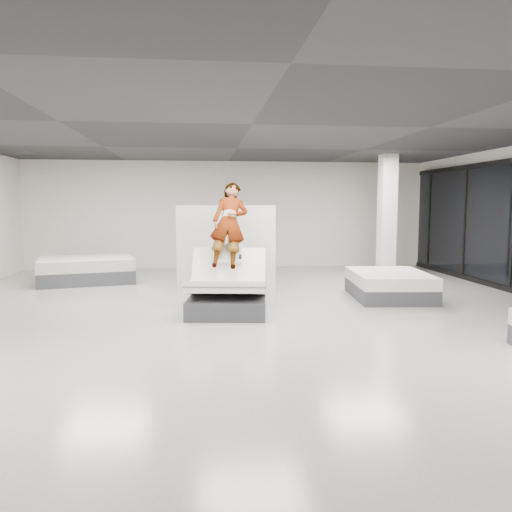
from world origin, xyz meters
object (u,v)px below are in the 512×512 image
(person, at_px, (229,243))
(remote, at_px, (240,257))
(column, at_px, (387,217))
(flat_bed_right_far, at_px, (389,285))
(divider_panel, at_px, (226,251))
(hero_bed, at_px, (228,292))
(flat_bed_left_far, at_px, (86,270))

(person, relative_size, remote, 12.49)
(column, bearing_deg, person, -141.23)
(person, height_order, flat_bed_right_far, person)
(person, xyz_separation_m, flat_bed_right_far, (3.33, 0.65, -0.95))
(column, bearing_deg, divider_panel, -152.57)
(remote, bearing_deg, column, 50.31)
(remote, height_order, column, column)
(divider_panel, height_order, column, column)
(remote, xyz_separation_m, flat_bed_right_far, (3.16, 1.03, -0.73))
(hero_bed, bearing_deg, person, 82.53)
(remote, relative_size, flat_bed_right_far, 0.07)
(person, xyz_separation_m, divider_panel, (-0.01, 1.22, -0.26))
(divider_panel, bearing_deg, hero_bed, -78.10)
(remote, relative_size, column, 0.04)
(flat_bed_right_far, bearing_deg, hero_bed, -163.70)
(hero_bed, relative_size, flat_bed_left_far, 0.76)
(person, relative_size, divider_panel, 0.84)
(flat_bed_left_far, bearing_deg, hero_bed, -48.95)
(hero_bed, xyz_separation_m, flat_bed_left_far, (-3.30, 3.79, -0.05))
(flat_bed_right_far, bearing_deg, person, -168.91)
(hero_bed, xyz_separation_m, column, (4.36, 3.80, 1.25))
(remote, xyz_separation_m, divider_panel, (-0.18, 1.60, -0.05))
(column, bearing_deg, hero_bed, -138.92)
(hero_bed, xyz_separation_m, person, (0.04, 0.33, 0.86))
(flat_bed_right_far, height_order, flat_bed_left_far, flat_bed_left_far)
(flat_bed_left_far, relative_size, column, 0.79)
(person, bearing_deg, hero_bed, -90.00)
(divider_panel, xyz_separation_m, flat_bed_left_far, (-3.34, 2.24, -0.65))
(hero_bed, bearing_deg, flat_bed_left_far, 131.05)
(remote, bearing_deg, divider_panel, 103.94)
(divider_panel, bearing_deg, remote, -70.34)
(person, bearing_deg, flat_bed_right_far, 18.56)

